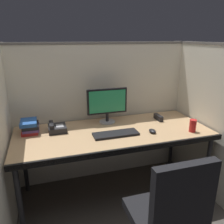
{
  "coord_description": "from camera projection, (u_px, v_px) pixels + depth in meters",
  "views": [
    {
      "loc": [
        -0.63,
        -1.7,
        1.62
      ],
      "look_at": [
        0.0,
        0.35,
        0.92
      ],
      "focal_mm": 36.84,
      "sensor_mm": 36.0,
      "label": 1
    }
  ],
  "objects": [
    {
      "name": "cubicle_partition_right",
      "position": [
        205.0,
        119.0,
        2.44
      ],
      "size": [
        0.06,
        1.41,
        1.57
      ],
      "color": "beige",
      "rests_on": "ground"
    },
    {
      "name": "desk_phone",
      "position": [
        57.0,
        128.0,
        2.25
      ],
      "size": [
        0.17,
        0.19,
        0.09
      ],
      "color": "black",
      "rests_on": "desk"
    },
    {
      "name": "desk",
      "position": [
        114.0,
        136.0,
        2.27
      ],
      "size": [
        1.9,
        0.8,
        0.74
      ],
      "color": "tan",
      "rests_on": "ground"
    },
    {
      "name": "cubicle_partition_rear",
      "position": [
        102.0,
        113.0,
        2.66
      ],
      "size": [
        2.21,
        0.06,
        1.57
      ],
      "color": "beige",
      "rests_on": "ground"
    },
    {
      "name": "book_stack",
      "position": [
        30.0,
        127.0,
        2.21
      ],
      "size": [
        0.17,
        0.22,
        0.12
      ],
      "color": "#B22626",
      "rests_on": "desk"
    },
    {
      "name": "soda_can",
      "position": [
        193.0,
        126.0,
        2.23
      ],
      "size": [
        0.07,
        0.07,
        0.12
      ],
      "primitive_type": "cylinder",
      "color": "red",
      "rests_on": "desk"
    },
    {
      "name": "monitor_center",
      "position": [
        107.0,
        103.0,
        2.43
      ],
      "size": [
        0.43,
        0.17,
        0.37
      ],
      "color": "gray",
      "rests_on": "desk"
    },
    {
      "name": "red_stapler",
      "position": [
        158.0,
        117.0,
        2.56
      ],
      "size": [
        0.04,
        0.15,
        0.06
      ],
      "primitive_type": "cube",
      "color": "black",
      "rests_on": "desk"
    },
    {
      "name": "keyboard_main",
      "position": [
        116.0,
        134.0,
        2.17
      ],
      "size": [
        0.43,
        0.15,
        0.02
      ],
      "primitive_type": "cube",
      "color": "black",
      "rests_on": "desk"
    },
    {
      "name": "cubicle_partition_left",
      "position": [
        2.0,
        144.0,
        1.88
      ],
      "size": [
        0.06,
        1.41,
        1.57
      ],
      "color": "beige",
      "rests_on": "ground"
    },
    {
      "name": "ground_plane",
      "position": [
        123.0,
        213.0,
        2.23
      ],
      "size": [
        8.0,
        8.0,
        0.0
      ],
      "primitive_type": "plane",
      "color": "#423D38"
    },
    {
      "name": "computer_mouse",
      "position": [
        152.0,
        131.0,
        2.22
      ],
      "size": [
        0.06,
        0.1,
        0.04
      ],
      "color": "black",
      "rests_on": "desk"
    }
  ]
}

